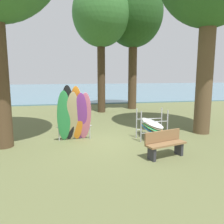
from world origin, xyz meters
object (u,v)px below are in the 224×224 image
Objects in this scene: leaning_board_pile at (74,116)px; park_bench at (165,143)px; tree_mid_behind at (133,14)px; tree_far_left_back at (101,15)px; board_storage_rack at (152,126)px.

park_bench is at bearing -39.42° from leaning_board_pile.
tree_mid_behind reaches higher than park_bench.
tree_far_left_back is 9.24m from board_storage_rack.
tree_far_left_back is 10.90m from park_bench.
board_storage_rack reaches higher than park_bench.
tree_mid_behind is 1.08× the size of tree_far_left_back.
tree_mid_behind is 10.41m from board_storage_rack.
tree_mid_behind is at bearing 59.79° from leaning_board_pile.
park_bench is (-0.30, -2.02, -0.10)m from board_storage_rack.
board_storage_rack is (3.10, -0.28, -0.49)m from leaning_board_pile.
park_bench is at bearing -98.53° from board_storage_rack.
leaning_board_pile is 3.15m from board_storage_rack.
tree_far_left_back is 5.93× the size of park_bench.
tree_mid_behind reaches higher than board_storage_rack.
board_storage_rack is at bearing 81.47° from park_bench.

